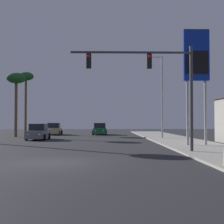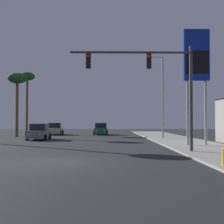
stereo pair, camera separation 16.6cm
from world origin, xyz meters
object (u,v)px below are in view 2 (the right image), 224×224
at_px(car_tan, 55,129).
at_px(gas_station_sign, 196,61).
at_px(traffic_light_mast, 156,76).
at_px(palm_tree_far, 27,80).
at_px(street_lamp, 162,92).
at_px(car_green, 101,129).
at_px(car_grey, 39,132).
at_px(palm_tree_mid, 17,81).

distance_m(car_tan, gas_station_sign, 25.75).
xyz_separation_m(traffic_light_mast, palm_tree_far, (-15.57, 29.79, 3.64)).
relative_size(street_lamp, palm_tree_far, 0.93).
height_order(car_green, gas_station_sign, gas_station_sign).
bearing_deg(car_grey, gas_station_sign, 148.23).
bearing_deg(palm_tree_mid, palm_tree_far, 97.60).
bearing_deg(gas_station_sign, car_green, 110.88).
height_order(traffic_light_mast, street_lamp, street_lamp).
relative_size(car_green, traffic_light_mast, 0.57).
height_order(car_tan, car_grey, same).
bearing_deg(gas_station_sign, street_lamp, 95.88).
distance_m(traffic_light_mast, palm_tree_mid, 24.48).
bearing_deg(car_tan, palm_tree_mid, 54.01).
height_order(car_tan, street_lamp, street_lamp).
bearing_deg(palm_tree_mid, car_grey, -55.72).
bearing_deg(car_green, car_grey, 60.96).
height_order(gas_station_sign, palm_tree_mid, gas_station_sign).
relative_size(car_tan, palm_tree_mid, 0.54).
xyz_separation_m(street_lamp, palm_tree_mid, (-17.17, 5.04, 1.79)).
relative_size(palm_tree_mid, palm_tree_far, 0.83).
xyz_separation_m(car_green, gas_station_sign, (7.87, -20.62, 5.86)).
xyz_separation_m(car_tan, gas_station_sign, (14.38, -20.54, 5.86)).
bearing_deg(traffic_light_mast, gas_station_sign, 51.32).
xyz_separation_m(car_tan, car_green, (6.52, 0.08, 0.00)).
relative_size(traffic_light_mast, palm_tree_far, 0.79).
distance_m(car_green, palm_tree_mid, 13.31).
xyz_separation_m(car_green, traffic_light_mast, (3.92, -25.54, 3.98)).
xyz_separation_m(car_tan, street_lamp, (13.37, -10.71, 4.36)).
height_order(car_grey, gas_station_sign, gas_station_sign).
distance_m(car_tan, palm_tree_far, 10.15).
bearing_deg(car_green, palm_tree_far, -20.84).
height_order(street_lamp, palm_tree_mid, street_lamp).
height_order(traffic_light_mast, palm_tree_mid, palm_tree_mid).
xyz_separation_m(car_grey, palm_tree_mid, (-4.04, 5.93, 6.15)).
distance_m(traffic_light_mast, gas_station_sign, 6.58).
bearing_deg(palm_tree_mid, gas_station_sign, -39.28).
height_order(street_lamp, gas_station_sign, same).
distance_m(gas_station_sign, palm_tree_mid, 23.49).
distance_m(car_grey, palm_tree_far, 18.46).
relative_size(car_grey, palm_tree_mid, 0.54).
height_order(car_grey, car_green, same).
relative_size(car_green, gas_station_sign, 0.48).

